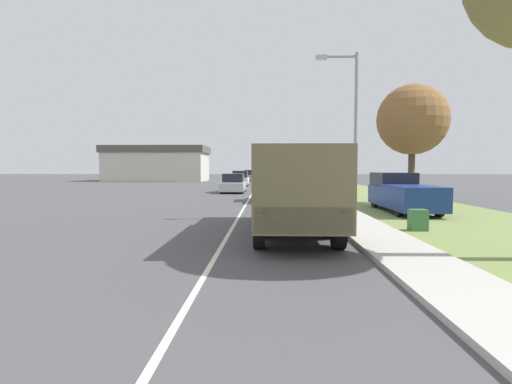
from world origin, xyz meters
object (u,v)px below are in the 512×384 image
car_nearest_ahead (271,189)px  car_second_ahead (233,184)px  car_fourth_ahead (250,176)px  pickup_truck (402,193)px  lamp_post (350,119)px  car_third_ahead (240,179)px  military_truck (293,186)px

car_nearest_ahead → car_second_ahead: 8.99m
car_nearest_ahead → car_fourth_ahead: bearing=94.6°
pickup_truck → lamp_post: bearing=-136.1°
car_nearest_ahead → car_third_ahead: bearing=99.3°
car_second_ahead → car_third_ahead: bearing=91.2°
military_truck → car_third_ahead: bearing=96.8°
car_nearest_ahead → car_fourth_ahead: car_fourth_ahead is taller
pickup_truck → car_fourth_ahead: bearing=102.0°
car_fourth_ahead → lamp_post: (5.99, -45.69, 3.27)m
car_third_ahead → car_fourth_ahead: size_ratio=1.11×
car_nearest_ahead → lamp_post: bearing=-71.2°
car_nearest_ahead → car_second_ahead: car_nearest_ahead is taller
car_fourth_ahead → car_nearest_ahead: bearing=-85.4°
car_second_ahead → pickup_truck: size_ratio=0.82×
military_truck → lamp_post: size_ratio=1.21×
car_second_ahead → car_fourth_ahead: 28.29m
car_second_ahead → pickup_truck: pickup_truck is taller
car_third_ahead → lamp_post: bearing=-77.8°
military_truck → pickup_truck: bearing=48.9°
pickup_truck → lamp_post: size_ratio=0.88×
military_truck → car_third_ahead: size_ratio=1.81×
car_nearest_ahead → car_fourth_ahead: size_ratio=1.24×
car_third_ahead → pickup_truck: (9.53, -26.59, 0.12)m
car_nearest_ahead → car_third_ahead: (-3.36, 20.63, 0.00)m
military_truck → car_nearest_ahead: bearing=92.6°
car_nearest_ahead → pickup_truck: size_ratio=0.84×
car_fourth_ahead → pickup_truck: size_ratio=0.68×
lamp_post → car_second_ahead: bearing=109.5°
lamp_post → car_third_ahead: bearing=102.2°
car_nearest_ahead → military_truck: bearing=-87.4°
car_second_ahead → lamp_post: size_ratio=0.72×
military_truck → car_nearest_ahead: (-0.56, 12.40, -0.76)m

